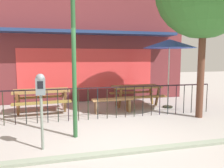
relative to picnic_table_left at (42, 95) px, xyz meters
The scene contains 10 objects.
ground 3.79m from the picnic_table_left, 60.97° to the right, with size 40.00×40.00×0.00m, color #A19894.
pub_storefront 3.24m from the picnic_table_left, 45.34° to the left, with size 8.61×1.27×5.16m.
patio_fence_front 2.21m from the picnic_table_left, 34.92° to the right, with size 7.26×0.04×0.97m.
picnic_table_left is the anchor object (origin of this frame).
picnic_table_right 3.44m from the picnic_table_left, ahead, with size 1.83×1.40×0.79m.
patio_umbrella 4.80m from the picnic_table_left, ahead, with size 1.90×1.90×2.49m.
patio_bench 2.39m from the picnic_table_left, 14.39° to the right, with size 1.41×0.35×0.48m.
parking_meter_near 3.27m from the picnic_table_left, 87.04° to the right, with size 0.18×0.17×1.54m.
street_lamp 3.40m from the picnic_table_left, 71.72° to the right, with size 0.28×0.28×3.91m.
curb_edge 4.25m from the picnic_table_left, 64.49° to the right, with size 12.06×0.20×0.11m, color gray.
Camera 1 is at (-1.38, -4.59, 1.87)m, focal length 36.54 mm.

